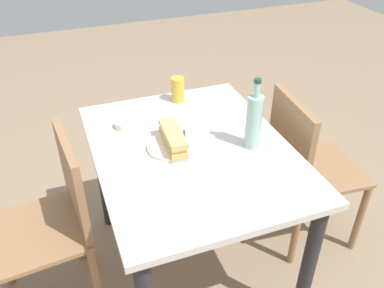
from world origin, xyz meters
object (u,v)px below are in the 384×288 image
at_px(dining_table, 192,171).
at_px(baguette_sandwich_near, 173,138).
at_px(beer_glass, 178,90).
at_px(olive_bowl, 124,124).
at_px(knife_near, 185,140).
at_px(chair_near, 55,218).
at_px(chair_far, 304,164).
at_px(plate_near, 173,146).
at_px(water_bottle, 254,120).

xyz_separation_m(dining_table, baguette_sandwich_near, (-0.03, -0.07, 0.17)).
height_order(beer_glass, olive_bowl, beer_glass).
xyz_separation_m(knife_near, beer_glass, (-0.38, 0.10, 0.04)).
xyz_separation_m(baguette_sandwich_near, beer_glass, (-0.38, 0.15, 0.01)).
distance_m(dining_table, chair_near, 0.61).
bearing_deg(chair_far, chair_near, -91.98).
xyz_separation_m(plate_near, baguette_sandwich_near, (0.00, 0.00, 0.04)).
distance_m(beer_glass, olive_bowl, 0.35).
height_order(knife_near, beer_glass, beer_glass).
xyz_separation_m(baguette_sandwich_near, olive_bowl, (-0.23, -0.16, -0.03)).
relative_size(baguette_sandwich_near, beer_glass, 1.85).
bearing_deg(chair_near, dining_table, 85.34).
bearing_deg(plate_near, chair_near, -92.00).
xyz_separation_m(plate_near, knife_near, (-0.01, 0.05, 0.01)).
distance_m(knife_near, water_bottle, 0.30).
relative_size(chair_near, knife_near, 4.85).
bearing_deg(plate_near, dining_table, 67.33).
bearing_deg(baguette_sandwich_near, chair_far, 88.03).
distance_m(knife_near, olive_bowl, 0.30).
height_order(dining_table, olive_bowl, olive_bowl).
bearing_deg(plate_near, water_bottle, 71.88).
distance_m(chair_far, chair_near, 1.19).
distance_m(plate_near, beer_glass, 0.42).
bearing_deg(water_bottle, chair_far, 102.57).
height_order(chair_far, baguette_sandwich_near, chair_far).
distance_m(chair_near, water_bottle, 0.92).
relative_size(dining_table, beer_glass, 8.13).
bearing_deg(beer_glass, plate_near, -21.48).
bearing_deg(dining_table, water_bottle, 73.30).
distance_m(chair_far, knife_near, 0.67).
relative_size(chair_near, baguette_sandwich_near, 3.65).
xyz_separation_m(water_bottle, beer_glass, (-0.49, -0.16, -0.06)).
relative_size(plate_near, water_bottle, 0.72).
bearing_deg(beer_glass, dining_table, -10.75).
relative_size(dining_table, baguette_sandwich_near, 4.40).
xyz_separation_m(plate_near, olive_bowl, (-0.23, -0.16, 0.01)).
bearing_deg(beer_glass, water_bottle, 18.38).
relative_size(dining_table, chair_near, 1.21).
bearing_deg(baguette_sandwich_near, olive_bowl, -146.05).
height_order(plate_near, olive_bowl, olive_bowl).
relative_size(chair_far, baguette_sandwich_near, 3.65).
bearing_deg(chair_near, knife_near, 88.97).
distance_m(chair_far, plate_near, 0.72).
bearing_deg(olive_bowl, chair_near, -60.05).
xyz_separation_m(dining_table, water_bottle, (0.07, 0.24, 0.25)).
bearing_deg(knife_near, chair_far, 87.12).
bearing_deg(olive_bowl, dining_table, 41.12).
distance_m(chair_near, plate_near, 0.58).
xyz_separation_m(chair_near, baguette_sandwich_near, (0.02, 0.52, 0.30)).
distance_m(chair_near, beer_glass, 0.83).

